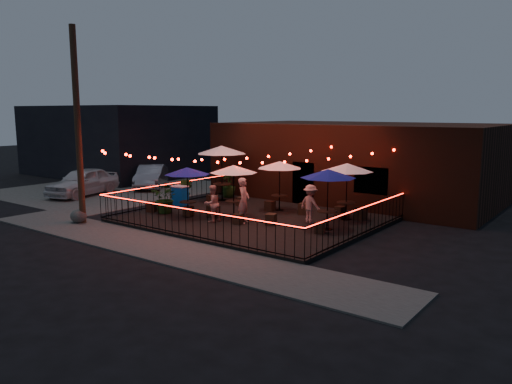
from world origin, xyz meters
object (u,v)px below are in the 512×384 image
at_px(cafe_table_2, 234,170).
at_px(cafe_table_5, 347,168).
at_px(cafe_table_1, 222,151).
at_px(cooler, 180,196).
at_px(utility_pole, 78,127).
at_px(boulder, 79,216).
at_px(cafe_table_0, 187,172).
at_px(cafe_table_4, 328,174).
at_px(cafe_table_3, 280,166).

bearing_deg(cafe_table_2, cafe_table_5, 31.21).
distance_m(cafe_table_1, cafe_table_2, 4.11).
bearing_deg(cafe_table_5, cooler, -165.66).
xyz_separation_m(utility_pole, boulder, (-0.16, -0.10, -3.68)).
relative_size(cafe_table_0, cafe_table_4, 0.84).
distance_m(cafe_table_1, cafe_table_3, 3.79).
bearing_deg(cafe_table_1, cafe_table_5, -2.28).
distance_m(cafe_table_0, cafe_table_1, 4.19).
xyz_separation_m(utility_pole, cafe_table_0, (3.03, 3.11, -1.90)).
height_order(cafe_table_0, cafe_table_3, cafe_table_3).
bearing_deg(cafe_table_1, cafe_table_3, -5.20).
distance_m(cafe_table_3, boulder, 8.92).
bearing_deg(cafe_table_5, cafe_table_2, -148.79).
xyz_separation_m(utility_pole, cafe_table_1, (1.60, 7.00, -1.31)).
bearing_deg(cafe_table_3, boulder, -129.16).
height_order(cafe_table_0, cooler, cafe_table_0).
bearing_deg(cooler, cafe_table_3, 21.28).
bearing_deg(cafe_table_3, cafe_table_1, 174.80).
distance_m(utility_pole, cafe_table_2, 6.55).
bearing_deg(cafe_table_4, utility_pole, -152.39).
height_order(cafe_table_1, boulder, cafe_table_1).
bearing_deg(boulder, cafe_table_1, 76.08).
height_order(cafe_table_2, cafe_table_4, cafe_table_4).
bearing_deg(boulder, cafe_table_2, 42.39).
bearing_deg(cafe_table_0, cafe_table_2, 36.10).
xyz_separation_m(cafe_table_1, cafe_table_3, (3.75, -0.34, -0.48)).
relative_size(cafe_table_0, cafe_table_1, 0.64).
bearing_deg(cafe_table_2, cafe_table_1, 137.83).
relative_size(cafe_table_2, boulder, 2.73).
distance_m(cafe_table_2, boulder, 6.74).
bearing_deg(cafe_table_1, cafe_table_0, -69.84).
height_order(cafe_table_2, cooler, cafe_table_2).
distance_m(cafe_table_0, cafe_table_3, 4.24).
bearing_deg(cafe_table_4, cafe_table_1, 162.28).
distance_m(cafe_table_5, cooler, 8.20).
bearing_deg(cooler, utility_pole, -102.93).
bearing_deg(cooler, cafe_table_0, -39.54).
xyz_separation_m(cafe_table_4, cooler, (-8.02, 0.07, -1.64)).
height_order(utility_pole, cafe_table_5, utility_pole).
relative_size(cafe_table_4, boulder, 3.11).
distance_m(cafe_table_0, boulder, 4.86).
relative_size(cafe_table_3, boulder, 2.85).
relative_size(utility_pole, cafe_table_1, 2.41).
relative_size(cafe_table_3, cooler, 2.42).
distance_m(cafe_table_0, cafe_table_4, 6.09).
xyz_separation_m(cafe_table_2, cafe_table_4, (4.30, 0.40, 0.09)).
height_order(cafe_table_3, boulder, cafe_table_3).
bearing_deg(cafe_table_0, utility_pole, -134.29).
distance_m(cafe_table_1, cooler, 3.14).
height_order(cafe_table_1, cooler, cafe_table_1).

